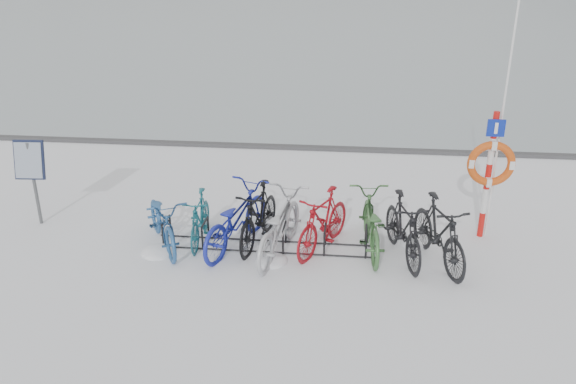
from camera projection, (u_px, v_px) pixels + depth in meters
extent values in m
plane|color=white|center=(265.00, 247.00, 10.10)|extent=(900.00, 900.00, 0.00)
cube|color=#3F3F42|center=(296.00, 147.00, 15.52)|extent=(400.00, 0.25, 0.10)
cylinder|color=black|center=(163.00, 236.00, 10.00)|extent=(0.04, 0.04, 0.44)
cylinder|color=black|center=(170.00, 226.00, 10.41)|extent=(0.04, 0.04, 0.44)
cylinder|color=black|center=(166.00, 220.00, 10.12)|extent=(0.04, 0.44, 0.04)
cylinder|color=black|center=(202.00, 238.00, 9.93)|extent=(0.04, 0.04, 0.44)
cylinder|color=black|center=(208.00, 228.00, 10.33)|extent=(0.04, 0.04, 0.44)
cylinder|color=black|center=(205.00, 222.00, 10.05)|extent=(0.04, 0.44, 0.04)
cylinder|color=black|center=(242.00, 241.00, 9.85)|extent=(0.04, 0.04, 0.44)
cylinder|color=black|center=(247.00, 230.00, 10.26)|extent=(0.04, 0.04, 0.44)
cylinder|color=black|center=(244.00, 224.00, 9.97)|extent=(0.04, 0.44, 0.04)
cylinder|color=black|center=(283.00, 243.00, 9.78)|extent=(0.04, 0.04, 0.44)
cylinder|color=black|center=(286.00, 232.00, 10.18)|extent=(0.04, 0.04, 0.44)
cylinder|color=black|center=(284.00, 226.00, 9.90)|extent=(0.04, 0.44, 0.04)
cylinder|color=black|center=(324.00, 245.00, 9.70)|extent=(0.04, 0.04, 0.44)
cylinder|color=black|center=(325.00, 234.00, 10.11)|extent=(0.04, 0.04, 0.44)
cylinder|color=black|center=(325.00, 228.00, 9.82)|extent=(0.04, 0.44, 0.04)
cylinder|color=black|center=(366.00, 247.00, 9.63)|extent=(0.04, 0.04, 0.44)
cylinder|color=black|center=(366.00, 236.00, 10.03)|extent=(0.04, 0.04, 0.44)
cylinder|color=black|center=(367.00, 230.00, 9.75)|extent=(0.04, 0.44, 0.04)
cylinder|color=black|center=(263.00, 252.00, 9.89)|extent=(4.00, 0.03, 0.03)
cylinder|color=black|center=(266.00, 240.00, 10.29)|extent=(4.00, 0.03, 0.03)
cylinder|color=#595B5E|center=(35.00, 184.00, 10.74)|extent=(0.06, 0.06, 1.64)
cube|color=black|center=(29.00, 160.00, 10.53)|extent=(0.58, 0.25, 0.74)
cube|color=#8C99AD|center=(28.00, 160.00, 10.49)|extent=(0.52, 0.19, 0.66)
cylinder|color=red|center=(481.00, 224.00, 10.43)|extent=(0.11, 0.11, 0.48)
cylinder|color=silver|center=(485.00, 201.00, 10.26)|extent=(0.11, 0.11, 0.48)
cylinder|color=red|center=(488.00, 176.00, 10.08)|extent=(0.11, 0.11, 0.48)
cylinder|color=silver|center=(492.00, 151.00, 9.90)|extent=(0.11, 0.11, 0.48)
cylinder|color=red|center=(495.00, 125.00, 9.73)|extent=(0.11, 0.11, 0.48)
torus|color=#CA4A13|center=(491.00, 164.00, 9.90)|extent=(0.83, 0.14, 0.83)
cube|color=#0E239B|center=(496.00, 128.00, 9.67)|extent=(0.30, 0.03, 0.30)
cylinder|color=silver|center=(501.00, 123.00, 9.75)|extent=(0.04, 0.04, 4.32)
imported|color=#26548B|center=(163.00, 219.00, 10.01)|extent=(1.56, 2.03, 1.02)
imported|color=#185E6B|center=(200.00, 217.00, 10.18)|extent=(0.54, 1.61, 0.95)
imported|color=#1A259D|center=(236.00, 216.00, 9.96)|extent=(1.40, 2.29, 1.14)
imported|color=black|center=(259.00, 214.00, 10.07)|extent=(0.88, 1.95, 1.13)
imported|color=#ABADB4|center=(279.00, 224.00, 9.70)|extent=(1.16, 2.24, 1.12)
imported|color=maroon|center=(323.00, 220.00, 9.87)|extent=(1.25, 1.89, 1.11)
imported|color=#3B6B37|center=(371.00, 221.00, 9.86)|extent=(0.87, 2.07, 1.06)
imported|color=black|center=(403.00, 226.00, 9.57)|extent=(0.96, 1.98, 1.14)
imported|color=black|center=(439.00, 230.00, 9.38)|extent=(1.12, 2.03, 1.18)
ellipsoid|color=white|center=(239.00, 228.00, 10.83)|extent=(0.47, 0.47, 0.16)
ellipsoid|color=white|center=(272.00, 261.00, 9.61)|extent=(0.56, 0.56, 0.20)
ellipsoid|color=white|center=(159.00, 252.00, 9.91)|extent=(0.61, 0.61, 0.21)
ellipsoid|color=white|center=(414.00, 244.00, 10.22)|extent=(0.50, 0.50, 0.17)
ellipsoid|color=white|center=(324.00, 231.00, 10.72)|extent=(0.54, 0.54, 0.19)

